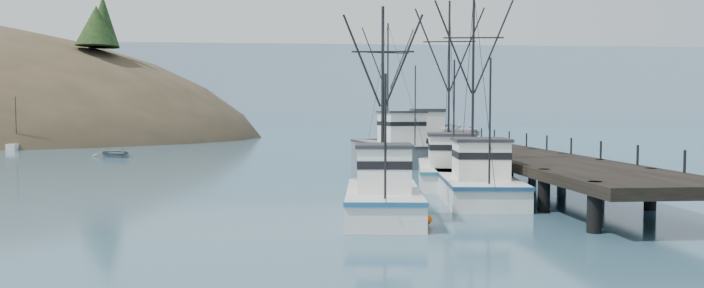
% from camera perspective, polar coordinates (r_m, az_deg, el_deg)
% --- Properties ---
extents(ground, '(400.00, 400.00, 0.00)m').
position_cam_1_polar(ground, '(27.59, -4.84, -6.82)').
color(ground, '#2E5268').
rests_on(ground, ground).
extents(pier, '(6.00, 44.00, 2.00)m').
position_cam_1_polar(pier, '(45.49, 13.04, -0.78)').
color(pier, black).
rests_on(pier, ground).
extents(distant_ridge, '(360.00, 40.00, 26.00)m').
position_cam_1_polar(distant_ridge, '(197.48, -2.01, 1.85)').
color(distant_ridge, '#9EB2C6').
rests_on(distant_ridge, ground).
extents(distant_ridge_far, '(180.00, 25.00, 18.00)m').
position_cam_1_polar(distant_ridge_far, '(215.95, -15.60, 1.85)').
color(distant_ridge_far, silver).
rests_on(distant_ridge_far, ground).
extents(moored_sailboats, '(12.54, 9.17, 6.35)m').
position_cam_1_polar(moored_sailboats, '(86.98, -27.94, -0.09)').
color(moored_sailboats, silver).
rests_on(moored_sailboats, ground).
extents(trawler_near, '(4.81, 11.44, 11.51)m').
position_cam_1_polar(trawler_near, '(34.31, 11.13, -3.50)').
color(trawler_near, silver).
rests_on(trawler_near, ground).
extents(trawler_mid, '(4.12, 9.74, 9.82)m').
position_cam_1_polar(trawler_mid, '(28.33, 2.83, -4.87)').
color(trawler_mid, silver).
rests_on(trawler_mid, ground).
extents(trawler_far, '(5.68, 12.11, 12.20)m').
position_cam_1_polar(trawler_far, '(40.92, 8.82, -2.40)').
color(trawler_far, silver).
rests_on(trawler_far, ground).
extents(work_vessel, '(6.85, 15.42, 12.87)m').
position_cam_1_polar(work_vessel, '(55.90, 3.75, -0.44)').
color(work_vessel, slate).
rests_on(work_vessel, ground).
extents(pier_shed, '(3.00, 3.20, 2.80)m').
position_cam_1_polar(pier_shed, '(61.49, 6.86, 1.92)').
color(pier_shed, silver).
rests_on(pier_shed, pier).
extents(pickup_truck, '(5.25, 3.68, 1.33)m').
position_cam_1_polar(pickup_truck, '(62.09, 9.54, 1.22)').
color(pickup_truck, silver).
rests_on(pickup_truck, pier).
extents(motorboat, '(5.80, 6.35, 1.08)m').
position_cam_1_polar(motorboat, '(66.84, -20.72, -1.10)').
color(motorboat, slate).
rests_on(motorboat, ground).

